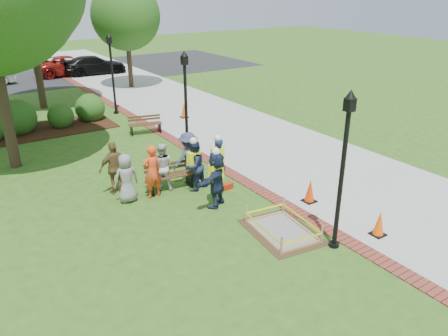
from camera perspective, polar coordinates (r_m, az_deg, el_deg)
ground at (r=13.49m, az=1.08°, el=-6.02°), size 100.00×100.00×0.00m
sidewalk at (r=23.85m, az=-2.80°, el=6.91°), size 6.00×60.00×0.02m
brick_edging at (r=22.42m, az=-9.95°, el=5.57°), size 0.50×60.00×0.03m
mulch_bed at (r=22.95m, az=-22.94°, el=4.50°), size 7.00×3.00×0.05m
parking_lot at (r=37.87m, az=-23.40°, el=11.01°), size 36.00×12.00×0.01m
wet_concrete_pad at (r=12.55m, az=7.62°, el=-7.37°), size 1.99×2.50×0.55m
bench_near at (r=15.10m, az=-7.05°, el=-1.73°), size 1.68×0.75×0.88m
bench_far at (r=21.05m, az=-10.21°, el=5.14°), size 1.61×0.87×0.83m
cone_front at (r=12.96m, az=19.61°, el=-6.90°), size 0.38×0.38×0.76m
cone_back at (r=14.30m, az=11.16°, el=-3.01°), size 0.40×0.40×0.79m
cone_far at (r=23.38m, az=-5.24°, el=7.46°), size 0.40×0.40×0.79m
toolbox at (r=15.04m, az=0.36°, el=-2.39°), size 0.43×0.25×0.21m
lamp_near at (r=11.20m, az=15.33°, el=0.93°), size 0.28×0.28×4.26m
lamp_mid at (r=17.22m, az=-5.03°, el=9.17°), size 0.28×0.28×4.26m
lamp_far at (r=24.41m, az=-14.44°, el=12.55°), size 0.28×0.28×4.26m
tree_right at (r=30.89m, az=-12.72°, el=18.83°), size 4.49×4.49×6.95m
shrub_b at (r=23.04m, az=-25.05°, el=4.17°), size 1.74×1.74×1.74m
shrub_c at (r=23.27m, az=-20.37°, el=5.07°), size 1.26×1.26×1.26m
shrub_d at (r=23.97m, az=-16.92°, el=6.00°), size 1.51×1.51×1.51m
shrub_e at (r=24.05m, az=-24.66°, el=4.95°), size 1.07×1.07×1.07m
casual_person_a at (r=14.26m, az=-12.64°, el=-1.31°), size 0.52×0.34×1.62m
casual_person_b at (r=14.36m, az=-9.38°, el=-0.47°), size 0.62×0.44×1.81m
casual_person_c at (r=14.94m, az=-8.10°, el=0.20°), size 0.63×0.58×1.65m
casual_person_d at (r=14.90m, az=-14.05°, el=0.02°), size 0.58×0.38×1.81m
casual_person_e at (r=15.35m, az=-4.65°, el=1.36°), size 0.62×0.42×1.83m
hivis_worker_a at (r=13.59m, az=-1.03°, el=-1.26°), size 0.69×0.61×1.95m
hivis_worker_b at (r=15.16m, az=-0.85°, el=1.10°), size 0.62×0.52×1.81m
hivis_worker_c at (r=14.72m, az=-3.93°, el=0.50°), size 0.65×0.55×1.89m
parked_car_c at (r=37.32m, az=-19.37°, el=11.42°), size 2.23×4.95×1.60m
parked_car_d at (r=37.00m, az=-16.47°, el=11.68°), size 2.41×4.90×1.55m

